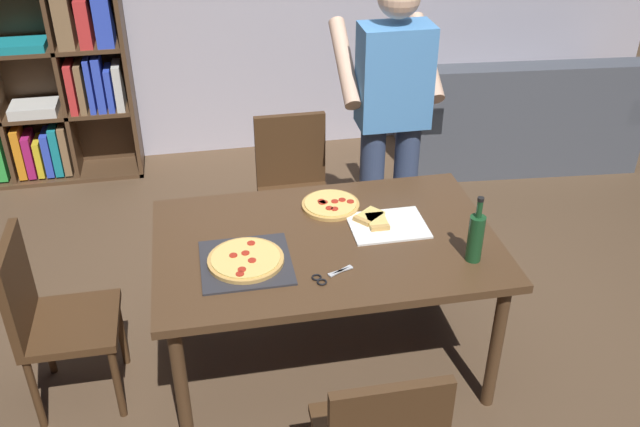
# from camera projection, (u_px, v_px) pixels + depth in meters

# --- Properties ---
(ground_plane) EXTENTS (12.00, 12.00, 0.00)m
(ground_plane) POSITION_uv_depth(u_px,v_px,m) (325.00, 360.00, 3.65)
(ground_plane) COLOR brown
(dining_table) EXTENTS (1.58, 1.01, 0.75)m
(dining_table) POSITION_uv_depth(u_px,v_px,m) (326.00, 252.00, 3.29)
(dining_table) COLOR #4C331E
(dining_table) RESTS_ON ground_plane
(chair_far_side) EXTENTS (0.42, 0.42, 0.90)m
(chair_far_side) POSITION_uv_depth(u_px,v_px,m) (294.00, 182.00, 4.21)
(chair_far_side) COLOR #472D19
(chair_far_side) RESTS_ON ground_plane
(chair_left_end) EXTENTS (0.42, 0.42, 0.90)m
(chair_left_end) POSITION_uv_depth(u_px,v_px,m) (49.00, 313.00, 3.17)
(chair_left_end) COLOR #472D19
(chair_left_end) RESTS_ON ground_plane
(couch) EXTENTS (1.77, 0.99, 0.85)m
(couch) POSITION_uv_depth(u_px,v_px,m) (516.00, 122.00, 5.45)
(couch) COLOR #4C515B
(couch) RESTS_ON ground_plane
(bookshelf) EXTENTS (1.40, 0.35, 1.95)m
(bookshelf) POSITION_uv_depth(u_px,v_px,m) (24.00, 54.00, 4.87)
(bookshelf) COLOR #513823
(bookshelf) RESTS_ON ground_plane
(person_serving_pizza) EXTENTS (0.55, 0.54, 1.75)m
(person_serving_pizza) POSITION_uv_depth(u_px,v_px,m) (391.00, 115.00, 3.85)
(person_serving_pizza) COLOR #38476B
(person_serving_pizza) RESTS_ON ground_plane
(pepperoni_pizza_on_tray) EXTENTS (0.40, 0.40, 0.04)m
(pepperoni_pizza_on_tray) POSITION_uv_depth(u_px,v_px,m) (246.00, 261.00, 3.08)
(pepperoni_pizza_on_tray) COLOR #2D2D33
(pepperoni_pizza_on_tray) RESTS_ON dining_table
(pizza_slices_on_towel) EXTENTS (0.36, 0.30, 0.03)m
(pizza_slices_on_towel) POSITION_uv_depth(u_px,v_px,m) (382.00, 223.00, 3.35)
(pizza_slices_on_towel) COLOR white
(pizza_slices_on_towel) RESTS_ON dining_table
(wine_bottle) EXTENTS (0.07, 0.07, 0.32)m
(wine_bottle) POSITION_uv_depth(u_px,v_px,m) (476.00, 237.00, 3.06)
(wine_bottle) COLOR #194723
(wine_bottle) RESTS_ON dining_table
(kitchen_scissors) EXTENTS (0.20, 0.13, 0.01)m
(kitchen_scissors) POSITION_uv_depth(u_px,v_px,m) (327.00, 276.00, 3.00)
(kitchen_scissors) COLOR silver
(kitchen_scissors) RESTS_ON dining_table
(second_pizza_plain) EXTENTS (0.29, 0.29, 0.03)m
(second_pizza_plain) POSITION_uv_depth(u_px,v_px,m) (331.00, 205.00, 3.50)
(second_pizza_plain) COLOR tan
(second_pizza_plain) RESTS_ON dining_table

